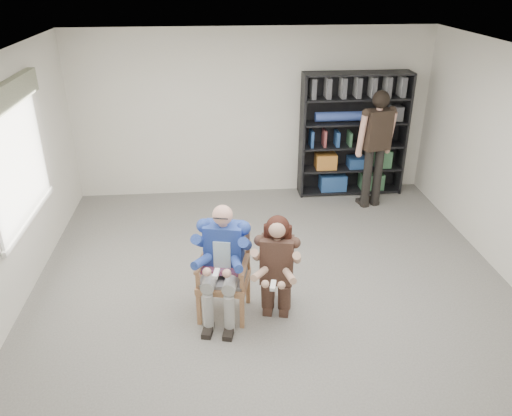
{
  "coord_description": "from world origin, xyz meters",
  "views": [
    {
      "loc": [
        -0.67,
        -4.7,
        3.64
      ],
      "look_at": [
        -0.2,
        0.6,
        1.05
      ],
      "focal_mm": 35.0,
      "sensor_mm": 36.0,
      "label": 1
    }
  ],
  "objects_px": {
    "armchair": "(224,274)",
    "bookshelf": "(353,135)",
    "standing_man": "(375,151)",
    "kneeling_woman": "(276,270)",
    "seated_man": "(223,262)"
  },
  "relations": [
    {
      "from": "armchair",
      "to": "bookshelf",
      "type": "xyz_separation_m",
      "value": [
        2.32,
        3.27,
        0.52
      ]
    },
    {
      "from": "armchair",
      "to": "standing_man",
      "type": "distance_m",
      "value": 3.71
    },
    {
      "from": "bookshelf",
      "to": "standing_man",
      "type": "bearing_deg",
      "value": -70.49
    },
    {
      "from": "armchair",
      "to": "bookshelf",
      "type": "bearing_deg",
      "value": 67.23
    },
    {
      "from": "armchair",
      "to": "standing_man",
      "type": "xyz_separation_m",
      "value": [
        2.53,
        2.69,
        0.43
      ]
    },
    {
      "from": "bookshelf",
      "to": "kneeling_woman",
      "type": "bearing_deg",
      "value": -117.13
    },
    {
      "from": "armchair",
      "to": "kneeling_woman",
      "type": "bearing_deg",
      "value": 0.85
    },
    {
      "from": "armchair",
      "to": "kneeling_woman",
      "type": "distance_m",
      "value": 0.6
    },
    {
      "from": "standing_man",
      "to": "seated_man",
      "type": "bearing_deg",
      "value": -148.12
    },
    {
      "from": "armchair",
      "to": "bookshelf",
      "type": "relative_size",
      "value": 0.5
    },
    {
      "from": "kneeling_woman",
      "to": "seated_man",
      "type": "bearing_deg",
      "value": -179.15
    },
    {
      "from": "armchair",
      "to": "seated_man",
      "type": "height_order",
      "value": "seated_man"
    },
    {
      "from": "seated_man",
      "to": "bookshelf",
      "type": "height_order",
      "value": "bookshelf"
    },
    {
      "from": "kneeling_woman",
      "to": "standing_man",
      "type": "height_order",
      "value": "standing_man"
    },
    {
      "from": "seated_man",
      "to": "bookshelf",
      "type": "distance_m",
      "value": 4.03
    }
  ]
}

